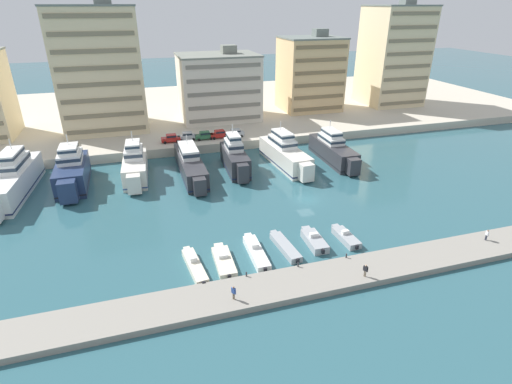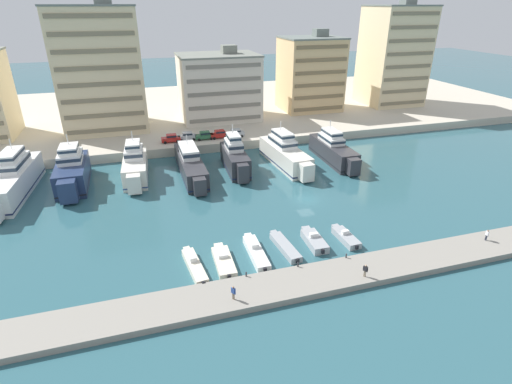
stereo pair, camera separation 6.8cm
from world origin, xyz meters
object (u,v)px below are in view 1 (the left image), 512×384
(yacht_navy_left, at_px, (72,172))
(motorboat_grey_center_right, at_px, (345,237))
(motorboat_grey_center, at_px, (314,240))
(pedestrian_far_side, at_px, (487,234))
(motorboat_cream_left, at_px, (224,261))
(motorboat_white_mid_left, at_px, (256,252))
(yacht_charcoal_mid_right, at_px, (333,150))
(car_green_mid_left, at_px, (204,135))
(pedestrian_mid_deck, at_px, (366,269))
(yacht_white_far_left, at_px, (13,180))
(pedestrian_near_edge, at_px, (234,292))
(car_red_far_left, at_px, (171,138))
(car_red_center_left, at_px, (219,134))
(yacht_ivory_mid_left, at_px, (135,165))
(motorboat_grey_center_left, at_px, (285,246))
(yacht_charcoal_center_left, at_px, (190,164))
(motorboat_cream_far_left, at_px, (195,266))
(car_silver_left, at_px, (187,136))
(yacht_ivory_center_right, at_px, (285,153))
(yacht_charcoal_center, at_px, (235,158))
(car_silver_center, at_px, (235,133))

(yacht_navy_left, relative_size, motorboat_grey_center_right, 2.69)
(motorboat_grey_center, distance_m, pedestrian_far_side, 23.13)
(motorboat_cream_left, xyz_separation_m, motorboat_white_mid_left, (4.40, 0.49, 0.10))
(yacht_navy_left, relative_size, yacht_charcoal_mid_right, 0.91)
(car_green_mid_left, bearing_deg, pedestrian_mid_deck, -80.07)
(yacht_white_far_left, height_order, yacht_charcoal_mid_right, yacht_white_far_left)
(yacht_navy_left, height_order, pedestrian_near_edge, yacht_navy_left)
(car_red_far_left, xyz_separation_m, car_red_center_left, (10.79, 0.00, 0.00))
(car_green_mid_left, bearing_deg, yacht_ivory_mid_left, -138.91)
(yacht_white_far_left, bearing_deg, car_green_mid_left, 22.72)
(yacht_white_far_left, bearing_deg, motorboat_grey_center_left, -37.51)
(yacht_white_far_left, relative_size, yacht_charcoal_center_left, 1.06)
(yacht_ivory_mid_left, xyz_separation_m, car_red_far_left, (7.99, 13.49, 0.42))
(motorboat_grey_center_right, distance_m, pedestrian_mid_deck, 9.32)
(motorboat_cream_left, height_order, motorboat_white_mid_left, motorboat_white_mid_left)
(yacht_charcoal_center_left, height_order, motorboat_cream_left, yacht_charcoal_center_left)
(car_green_mid_left, bearing_deg, yacht_charcoal_mid_right, -33.46)
(motorboat_cream_far_left, bearing_deg, car_silver_left, 83.00)
(car_green_mid_left, distance_m, pedestrian_mid_deck, 53.99)
(pedestrian_near_edge, bearing_deg, car_silver_left, 87.29)
(yacht_charcoal_center_left, height_order, motorboat_grey_center_left, yacht_charcoal_center_left)
(yacht_white_far_left, distance_m, car_green_mid_left, 38.24)
(pedestrian_far_side, bearing_deg, motorboat_cream_far_left, 171.21)
(yacht_white_far_left, distance_m, yacht_charcoal_center_left, 29.94)
(motorboat_grey_center, bearing_deg, pedestrian_near_edge, -146.97)
(car_red_far_left, bearing_deg, car_green_mid_left, -0.63)
(motorboat_white_mid_left, distance_m, car_red_far_left, 44.92)
(yacht_ivory_center_right, relative_size, car_red_far_left, 4.78)
(yacht_charcoal_center, xyz_separation_m, motorboat_white_mid_left, (-4.60, -29.30, -2.08))
(yacht_ivory_mid_left, xyz_separation_m, pedestrian_mid_deck, (24.67, -39.77, -0.71))
(car_green_mid_left, bearing_deg, yacht_charcoal_center_left, -110.06)
(car_red_far_left, height_order, car_silver_left, same)
(motorboat_grey_center_right, bearing_deg, motorboat_grey_center_left, 178.43)
(yacht_ivory_center_right, distance_m, motorboat_grey_center_right, 29.08)
(yacht_charcoal_mid_right, bearing_deg, car_silver_left, 149.30)
(motorboat_grey_center_right, bearing_deg, yacht_charcoal_center_left, 119.84)
(pedestrian_far_side, bearing_deg, yacht_white_far_left, 150.70)
(yacht_ivory_mid_left, xyz_separation_m, car_silver_center, (22.44, 13.25, 0.42))
(car_green_mid_left, bearing_deg, car_silver_left, 170.35)
(yacht_charcoal_center, relative_size, pedestrian_far_side, 9.52)
(yacht_charcoal_mid_right, distance_m, motorboat_grey_center_left, 35.28)
(yacht_charcoal_center_left, bearing_deg, yacht_ivory_center_right, -2.06)
(yacht_charcoal_center, height_order, motorboat_cream_left, yacht_charcoal_center)
(car_red_far_left, xyz_separation_m, pedestrian_far_side, (36.46, -50.97, -1.18))
(motorboat_grey_center_left, bearing_deg, pedestrian_far_side, -14.67)
(motorboat_white_mid_left, relative_size, car_silver_center, 2.07)
(yacht_ivory_center_right, distance_m, motorboat_cream_left, 35.33)
(motorboat_grey_center_right, bearing_deg, motorboat_grey_center, 175.66)
(yacht_white_far_left, height_order, yacht_ivory_center_right, yacht_white_far_left)
(motorboat_white_mid_left, xyz_separation_m, pedestrian_far_side, (30.39, -6.52, 1.20))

